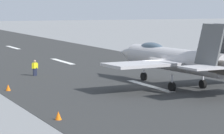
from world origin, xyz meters
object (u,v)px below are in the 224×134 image
object	(u,v)px
crew_person	(35,68)
marker_cone_mid	(8,88)
fighter_jet	(175,59)
marker_cone_near	(58,116)

from	to	relation	value
crew_person	marker_cone_mid	distance (m)	10.14
fighter_jet	marker_cone_mid	xyz separation A→B (m)	(3.52, 13.77, -2.18)
marker_cone_near	marker_cone_mid	xyz separation A→B (m)	(13.28, 0.00, 0.00)
fighter_jet	marker_cone_near	bearing A→B (deg)	125.34
marker_cone_near	marker_cone_mid	size ratio (longest dim) A/B	1.00
marker_cone_mid	marker_cone_near	bearing A→B (deg)	180.00
crew_person	fighter_jet	bearing A→B (deg)	-144.25
fighter_jet	marker_cone_near	world-z (taller)	fighter_jet
marker_cone_near	fighter_jet	bearing A→B (deg)	-54.66
crew_person	marker_cone_near	size ratio (longest dim) A/B	2.91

